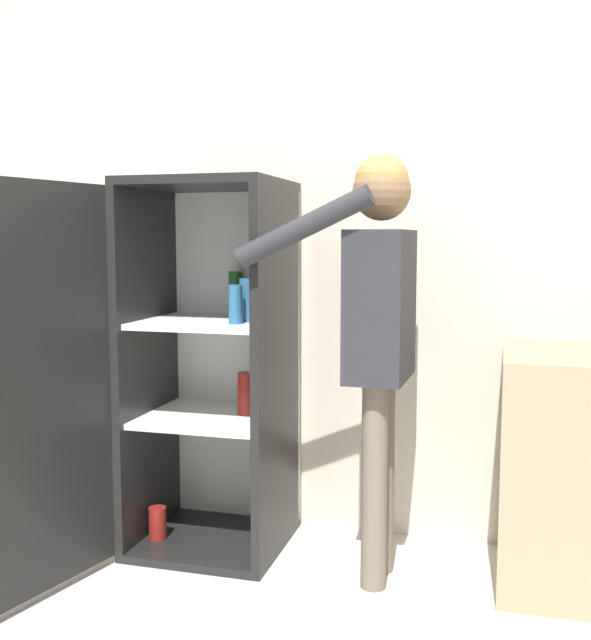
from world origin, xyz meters
TOP-DOWN VIEW (x-y plane):
  - ground_plane at (0.00, 0.00)m, footprint 12.00×12.00m
  - wall_back at (0.00, 0.98)m, footprint 7.00×0.06m
  - refrigerator at (-0.37, 0.54)m, footprint 0.82×1.20m
  - person at (0.45, 0.49)m, footprint 0.61×0.50m

SIDE VIEW (x-z plane):
  - ground_plane at x=0.00m, z-range 0.00..0.00m
  - refrigerator at x=-0.37m, z-range 0.00..1.56m
  - person at x=0.45m, z-range 0.24..1.88m
  - wall_back at x=0.00m, z-range 0.00..2.55m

